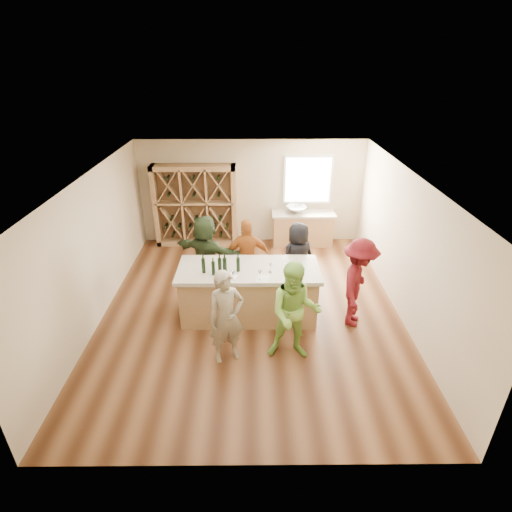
{
  "coord_description": "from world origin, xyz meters",
  "views": [
    {
      "loc": [
        0.05,
        -6.86,
        4.75
      ],
      "look_at": [
        0.1,
        0.2,
        1.15
      ],
      "focal_mm": 28.0,
      "sensor_mm": 36.0,
      "label": 1
    }
  ],
  "objects_px": {
    "person_near_left": "(226,317)",
    "person_server": "(358,283)",
    "tasting_counter_base": "(249,294)",
    "wine_bottle_b": "(213,268)",
    "sink": "(296,210)",
    "person_near_right": "(295,312)",
    "wine_bottle_a": "(203,266)",
    "person_far_left": "(206,254)",
    "wine_bottle_c": "(220,265)",
    "wine_bottle_d": "(225,266)",
    "person_far_mid": "(248,257)",
    "wine_bottle_e": "(238,265)",
    "wine_rack": "(195,206)",
    "person_far_right": "(298,258)"
  },
  "relations": [
    {
      "from": "person_server",
      "to": "person_far_mid",
      "type": "bearing_deg",
      "value": 81.39
    },
    {
      "from": "wine_bottle_c",
      "to": "wine_bottle_d",
      "type": "distance_m",
      "value": 0.11
    },
    {
      "from": "tasting_counter_base",
      "to": "person_far_left",
      "type": "relative_size",
      "value": 1.47
    },
    {
      "from": "wine_bottle_b",
      "to": "wine_bottle_a",
      "type": "bearing_deg",
      "value": 156.1
    },
    {
      "from": "person_near_left",
      "to": "wine_bottle_d",
      "type": "bearing_deg",
      "value": 71.8
    },
    {
      "from": "person_far_left",
      "to": "person_near_left",
      "type": "bearing_deg",
      "value": 128.57
    },
    {
      "from": "sink",
      "to": "person_far_mid",
      "type": "height_order",
      "value": "person_far_mid"
    },
    {
      "from": "wine_bottle_c",
      "to": "person_far_mid",
      "type": "distance_m",
      "value": 1.22
    },
    {
      "from": "wine_bottle_b",
      "to": "person_far_mid",
      "type": "distance_m",
      "value": 1.35
    },
    {
      "from": "sink",
      "to": "person_near_right",
      "type": "height_order",
      "value": "person_near_right"
    },
    {
      "from": "person_far_mid",
      "to": "person_server",
      "type": "bearing_deg",
      "value": 147.26
    },
    {
      "from": "wine_bottle_b",
      "to": "wine_bottle_d",
      "type": "distance_m",
      "value": 0.22
    },
    {
      "from": "person_far_left",
      "to": "sink",
      "type": "bearing_deg",
      "value": -107.57
    },
    {
      "from": "sink",
      "to": "wine_bottle_c",
      "type": "relative_size",
      "value": 1.9
    },
    {
      "from": "wine_bottle_c",
      "to": "person_server",
      "type": "xyz_separation_m",
      "value": [
        2.59,
        -0.12,
        -0.33
      ]
    },
    {
      "from": "tasting_counter_base",
      "to": "wine_bottle_b",
      "type": "xyz_separation_m",
      "value": [
        -0.64,
        -0.25,
        0.71
      ]
    },
    {
      "from": "person_near_left",
      "to": "person_server",
      "type": "bearing_deg",
      "value": 0.25
    },
    {
      "from": "wine_bottle_e",
      "to": "wine_rack",
      "type": "bearing_deg",
      "value": 109.53
    },
    {
      "from": "wine_bottle_c",
      "to": "person_far_mid",
      "type": "bearing_deg",
      "value": 64.32
    },
    {
      "from": "person_far_left",
      "to": "wine_bottle_a",
      "type": "bearing_deg",
      "value": 118.79
    },
    {
      "from": "person_near_left",
      "to": "person_far_mid",
      "type": "height_order",
      "value": "person_far_mid"
    },
    {
      "from": "person_near_left",
      "to": "person_server",
      "type": "distance_m",
      "value": 2.62
    },
    {
      "from": "wine_bottle_c",
      "to": "person_server",
      "type": "relative_size",
      "value": 0.16
    },
    {
      "from": "wine_bottle_c",
      "to": "person_far_left",
      "type": "height_order",
      "value": "person_far_left"
    },
    {
      "from": "person_near_left",
      "to": "person_server",
      "type": "relative_size",
      "value": 0.95
    },
    {
      "from": "wine_bottle_a",
      "to": "person_near_right",
      "type": "height_order",
      "value": "person_near_right"
    },
    {
      "from": "person_near_right",
      "to": "wine_bottle_a",
      "type": "bearing_deg",
      "value": 150.07
    },
    {
      "from": "sink",
      "to": "wine_bottle_a",
      "type": "relative_size",
      "value": 1.88
    },
    {
      "from": "sink",
      "to": "wine_bottle_e",
      "type": "height_order",
      "value": "wine_bottle_e"
    },
    {
      "from": "wine_bottle_d",
      "to": "person_far_left",
      "type": "xyz_separation_m",
      "value": [
        -0.48,
        1.16,
        -0.35
      ]
    },
    {
      "from": "person_server",
      "to": "person_far_left",
      "type": "xyz_separation_m",
      "value": [
        -2.98,
        1.24,
        -0.01
      ]
    },
    {
      "from": "wine_bottle_a",
      "to": "person_far_mid",
      "type": "bearing_deg",
      "value": 52.91
    },
    {
      "from": "wine_bottle_d",
      "to": "wine_bottle_a",
      "type": "bearing_deg",
      "value": 176.88
    },
    {
      "from": "sink",
      "to": "wine_bottle_a",
      "type": "bearing_deg",
      "value": -120.49
    },
    {
      "from": "wine_bottle_a",
      "to": "person_far_left",
      "type": "relative_size",
      "value": 0.16
    },
    {
      "from": "person_near_left",
      "to": "person_near_right",
      "type": "relative_size",
      "value": 0.94
    },
    {
      "from": "sink",
      "to": "person_near_right",
      "type": "distance_m",
      "value": 4.61
    },
    {
      "from": "person_far_mid",
      "to": "person_far_right",
      "type": "bearing_deg",
      "value": 179.02
    },
    {
      "from": "person_near_left",
      "to": "wine_bottle_e",
      "type": "bearing_deg",
      "value": 59.46
    },
    {
      "from": "sink",
      "to": "person_server",
      "type": "distance_m",
      "value": 3.73
    },
    {
      "from": "person_near_left",
      "to": "person_far_left",
      "type": "bearing_deg",
      "value": 81.73
    },
    {
      "from": "wine_bottle_c",
      "to": "person_server",
      "type": "distance_m",
      "value": 2.61
    },
    {
      "from": "wine_bottle_b",
      "to": "person_near_left",
      "type": "height_order",
      "value": "person_near_left"
    },
    {
      "from": "wine_bottle_a",
      "to": "person_near_left",
      "type": "bearing_deg",
      "value": -66.68
    },
    {
      "from": "sink",
      "to": "wine_bottle_e",
      "type": "relative_size",
      "value": 1.95
    },
    {
      "from": "person_near_left",
      "to": "person_far_mid",
      "type": "bearing_deg",
      "value": 59.09
    },
    {
      "from": "person_server",
      "to": "tasting_counter_base",
      "type": "bearing_deg",
      "value": 103.25
    },
    {
      "from": "sink",
      "to": "person_near_right",
      "type": "bearing_deg",
      "value": -95.78
    },
    {
      "from": "wine_bottle_a",
      "to": "wine_bottle_c",
      "type": "distance_m",
      "value": 0.3
    },
    {
      "from": "sink",
      "to": "person_far_left",
      "type": "bearing_deg",
      "value": -132.13
    }
  ]
}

